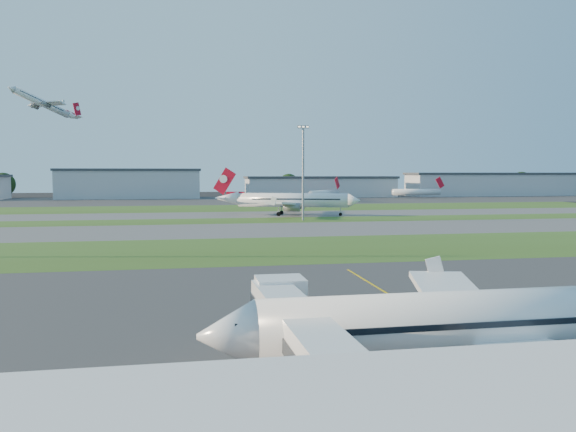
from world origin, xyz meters
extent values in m
plane|color=black|center=(0.00, 0.00, 0.00)|extent=(700.00, 700.00, 0.00)
cube|color=#333335|center=(0.00, 0.00, 0.01)|extent=(300.00, 70.00, 0.01)
cube|color=#354F1A|center=(0.00, 52.00, 0.01)|extent=(300.00, 34.00, 0.01)
cube|color=#515154|center=(0.00, 85.00, 0.01)|extent=(300.00, 32.00, 0.01)
cube|color=#354F1A|center=(0.00, 110.00, 0.01)|extent=(300.00, 18.00, 0.01)
cube|color=#515154|center=(0.00, 132.00, 0.01)|extent=(300.00, 26.00, 0.01)
cube|color=#354F1A|center=(0.00, 165.00, 0.01)|extent=(300.00, 40.00, 0.01)
cube|color=#333335|center=(0.00, 225.00, 0.01)|extent=(400.00, 80.00, 0.01)
cube|color=gold|center=(5.00, 0.00, 0.00)|extent=(0.25, 60.00, 0.02)
cube|color=white|center=(-9.80, -14.00, 4.00)|extent=(3.44, 24.08, 2.60)
cube|color=black|center=(-9.80, -14.00, 4.00)|extent=(3.59, 24.08, 0.80)
cube|color=white|center=(-9.50, -2.60, 4.00)|extent=(3.40, 3.00, 3.00)
cylinder|color=gray|center=(-9.50, -4.50, 1.60)|extent=(0.70, 0.70, 3.20)
cube|color=black|center=(-9.50, -4.50, 0.35)|extent=(2.20, 1.20, 0.70)
cylinder|color=white|center=(2.48, -11.55, 4.16)|extent=(29.77, 3.98, 3.77)
cube|color=white|center=(3.42, -3.61, 3.67)|extent=(7.83, 15.50, 1.53)
cylinder|color=slate|center=(2.03, -17.30, 2.58)|extent=(4.18, 2.31, 2.28)
cylinder|color=slate|center=(1.95, -5.80, 2.58)|extent=(4.18, 2.31, 2.28)
cylinder|color=white|center=(15.61, 126.52, 4.72)|extent=(33.33, 14.58, 4.27)
cube|color=red|center=(-4.65, 133.18, 10.44)|extent=(7.04, 2.65, 8.50)
cube|color=white|center=(17.35, 135.40, 4.15)|extent=(6.27, 17.16, 1.73)
cube|color=white|center=(11.74, 118.34, 4.15)|extent=(13.25, 16.94, 1.73)
cylinder|color=slate|center=(18.18, 132.53, 2.92)|extent=(5.29, 3.93, 2.58)
cylinder|color=slate|center=(14.11, 120.16, 2.92)|extent=(5.29, 3.93, 2.58)
cylinder|color=white|center=(-80.00, 229.11, 44.50)|extent=(21.81, 20.13, 3.34)
cube|color=red|center=(-67.61, 240.29, 48.98)|extent=(4.44, 4.05, 6.65)
cube|color=white|center=(-74.64, 224.48, 44.06)|extent=(13.14, 10.64, 1.36)
cube|color=white|center=(-84.06, 234.92, 44.06)|extent=(9.69, 13.49, 1.36)
cylinder|color=slate|center=(-76.91, 225.03, 43.10)|extent=(4.09, 3.97, 2.02)
cylinder|color=slate|center=(-83.74, 232.60, 43.10)|extent=(4.09, 3.97, 2.02)
cylinder|color=white|center=(48.75, 220.31, 3.20)|extent=(20.02, 21.25, 3.20)
cube|color=red|center=(57.58, 229.85, 8.00)|extent=(3.74, 4.00, 6.16)
cylinder|color=white|center=(100.40, 231.65, 3.20)|extent=(26.09, 4.00, 3.20)
cube|color=red|center=(113.40, 232.06, 8.00)|extent=(5.18, 0.46, 6.16)
cylinder|color=gray|center=(15.00, 108.00, 12.50)|extent=(0.60, 0.60, 25.00)
cube|color=gray|center=(15.00, 108.00, 25.40)|extent=(3.20, 0.50, 0.80)
cube|color=#FFF2CC|center=(15.00, 108.00, 25.40)|extent=(2.80, 0.70, 0.35)
cube|color=#A8AAB0|center=(-45.00, 255.00, 7.00)|extent=(70.00, 22.00, 14.00)
cube|color=#383A3F|center=(-45.00, 255.00, 14.60)|extent=(71.40, 23.00, 1.20)
cube|color=#A8AAB0|center=(55.00, 255.00, 5.00)|extent=(80.00, 22.00, 10.00)
cube|color=#383A3F|center=(55.00, 255.00, 10.60)|extent=(81.60, 23.00, 1.20)
cube|color=#A8AAB0|center=(155.00, 255.00, 6.00)|extent=(95.00, 22.00, 12.00)
cube|color=#383A3F|center=(155.00, 255.00, 12.60)|extent=(96.90, 23.00, 1.20)
cylinder|color=black|center=(-110.00, 270.00, 2.20)|extent=(1.00, 1.00, 4.40)
sphere|color=black|center=(-110.00, 270.00, 7.15)|extent=(12.10, 12.10, 12.10)
cylinder|color=black|center=(-20.00, 266.00, 1.80)|extent=(1.00, 1.00, 3.60)
sphere|color=black|center=(-20.00, 266.00, 5.85)|extent=(9.90, 9.90, 9.90)
cylinder|color=black|center=(40.00, 269.00, 2.10)|extent=(1.00, 1.00, 4.20)
sphere|color=black|center=(40.00, 269.00, 6.83)|extent=(11.55, 11.55, 11.55)
cylinder|color=black|center=(115.00, 267.00, 1.90)|extent=(1.00, 1.00, 3.80)
sphere|color=black|center=(115.00, 267.00, 6.17)|extent=(10.45, 10.45, 10.45)
cylinder|color=black|center=(185.00, 271.00, 2.30)|extent=(1.00, 1.00, 4.60)
sphere|color=black|center=(185.00, 271.00, 7.48)|extent=(12.65, 12.65, 12.65)
camera|label=1|loc=(-15.91, -41.62, 12.95)|focal=35.00mm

